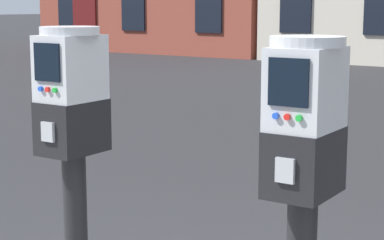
% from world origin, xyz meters
% --- Properties ---
extents(parking_meter_near_kerb, '(0.22, 0.25, 1.31)m').
position_xyz_m(parking_meter_near_kerb, '(-0.13, -0.31, 1.04)').
color(parking_meter_near_kerb, black).
rests_on(parking_meter_near_kerb, sidewalk_slab).
extents(parking_meter_twin_adjacent, '(0.22, 0.25, 1.30)m').
position_xyz_m(parking_meter_twin_adjacent, '(0.81, -0.31, 1.03)').
color(parking_meter_twin_adjacent, black).
rests_on(parking_meter_twin_adjacent, sidewalk_slab).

